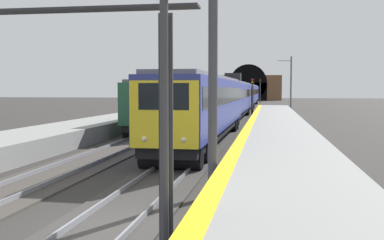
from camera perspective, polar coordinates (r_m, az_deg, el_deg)
ground_plane at (r=11.17m, az=-10.82°, el=-13.14°), size 320.00×320.00×0.00m
platform_right at (r=10.40m, az=12.45°, el=-11.61°), size 112.00×4.04×0.99m
platform_right_edge_strip at (r=10.34m, az=2.53°, el=-8.77°), size 112.00×0.50×0.01m
track_main_line at (r=11.16m, az=-10.82°, el=-12.93°), size 160.00×2.70×0.21m
train_main_approaching at (r=59.37m, az=5.85°, el=2.91°), size 85.17×3.01×4.91m
train_adjacent_platform at (r=47.28m, az=-0.22°, el=2.57°), size 37.61×2.92×4.76m
railway_signal_near at (r=8.85m, az=-3.44°, el=6.01°), size 0.39×0.38×6.00m
railway_signal_mid at (r=55.98m, az=7.44°, el=3.25°), size 0.39×0.38×4.56m
railway_signal_far at (r=106.00m, az=8.40°, el=3.82°), size 0.39×0.38×5.66m
overhead_signal_gantry at (r=15.06m, az=-13.65°, el=10.26°), size 0.70×8.64×6.52m
tunnel_portal at (r=134.00m, az=6.97°, el=3.98°), size 2.25×18.83×10.55m
catenary_mast_far at (r=65.35m, az=12.07°, el=4.39°), size 0.22×1.96×7.74m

